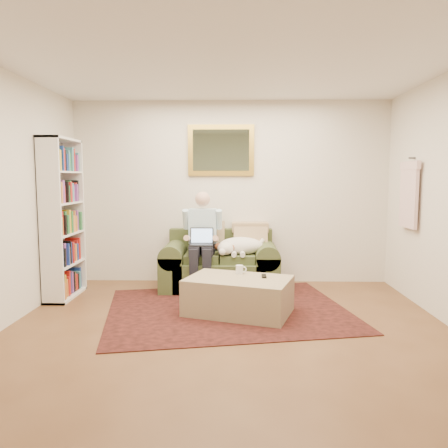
{
  "coord_description": "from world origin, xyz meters",
  "views": [
    {
      "loc": [
        0.07,
        -3.79,
        1.51
      ],
      "look_at": [
        -0.07,
        1.49,
        0.95
      ],
      "focal_mm": 35.0,
      "sensor_mm": 36.0,
      "label": 1
    }
  ],
  "objects_px": {
    "seated_man": "(202,242)",
    "coffee_mug": "(240,269)",
    "laptop": "(202,240)",
    "ottoman": "(239,296)",
    "sofa": "(220,269)",
    "sleeping_dog": "(241,246)",
    "bookshelf": "(63,219)"
  },
  "relations": [
    {
      "from": "seated_man",
      "to": "ottoman",
      "type": "distance_m",
      "value": 1.18
    },
    {
      "from": "seated_man",
      "to": "coffee_mug",
      "type": "xyz_separation_m",
      "value": [
        0.49,
        -0.76,
        -0.21
      ]
    },
    {
      "from": "bookshelf",
      "to": "coffee_mug",
      "type": "bearing_deg",
      "value": -11.1
    },
    {
      "from": "seated_man",
      "to": "bookshelf",
      "type": "xyz_separation_m",
      "value": [
        -1.73,
        -0.32,
        0.34
      ]
    },
    {
      "from": "coffee_mug",
      "to": "sleeping_dog",
      "type": "bearing_deg",
      "value": 88.18
    },
    {
      "from": "laptop",
      "to": "bookshelf",
      "type": "bearing_deg",
      "value": -171.42
    },
    {
      "from": "laptop",
      "to": "ottoman",
      "type": "relative_size",
      "value": 0.27
    },
    {
      "from": "laptop",
      "to": "coffee_mug",
      "type": "distance_m",
      "value": 0.89
    },
    {
      "from": "coffee_mug",
      "to": "laptop",
      "type": "bearing_deg",
      "value": 125.31
    },
    {
      "from": "coffee_mug",
      "to": "bookshelf",
      "type": "xyz_separation_m",
      "value": [
        -2.22,
        0.44,
        0.54
      ]
    },
    {
      "from": "sleeping_dog",
      "to": "ottoman",
      "type": "relative_size",
      "value": 0.58
    },
    {
      "from": "sofa",
      "to": "laptop",
      "type": "distance_m",
      "value": 0.53
    },
    {
      "from": "sofa",
      "to": "ottoman",
      "type": "relative_size",
      "value": 1.41
    },
    {
      "from": "sofa",
      "to": "sleeping_dog",
      "type": "distance_m",
      "value": 0.44
    },
    {
      "from": "coffee_mug",
      "to": "ottoman",
      "type": "bearing_deg",
      "value": -93.04
    },
    {
      "from": "ottoman",
      "to": "coffee_mug",
      "type": "xyz_separation_m",
      "value": [
        0.01,
        0.21,
        0.25
      ]
    },
    {
      "from": "seated_man",
      "to": "coffee_mug",
      "type": "height_order",
      "value": "seated_man"
    },
    {
      "from": "seated_man",
      "to": "laptop",
      "type": "xyz_separation_m",
      "value": [
        0.0,
        -0.06,
        0.03
      ]
    },
    {
      "from": "bookshelf",
      "to": "sleeping_dog",
      "type": "bearing_deg",
      "value": 9.77
    },
    {
      "from": "seated_man",
      "to": "bookshelf",
      "type": "height_order",
      "value": "bookshelf"
    },
    {
      "from": "coffee_mug",
      "to": "sofa",
      "type": "bearing_deg",
      "value": 105.89
    },
    {
      "from": "sleeping_dog",
      "to": "bookshelf",
      "type": "relative_size",
      "value": 0.32
    },
    {
      "from": "sofa",
      "to": "seated_man",
      "type": "relative_size",
      "value": 1.19
    },
    {
      "from": "laptop",
      "to": "sleeping_dog",
      "type": "bearing_deg",
      "value": 13.64
    },
    {
      "from": "seated_man",
      "to": "ottoman",
      "type": "relative_size",
      "value": 1.19
    },
    {
      "from": "seated_man",
      "to": "laptop",
      "type": "bearing_deg",
      "value": -90.0
    },
    {
      "from": "sofa",
      "to": "coffee_mug",
      "type": "xyz_separation_m",
      "value": [
        0.26,
        -0.9,
        0.18
      ]
    },
    {
      "from": "laptop",
      "to": "seated_man",
      "type": "bearing_deg",
      "value": 90.0
    },
    {
      "from": "ottoman",
      "to": "sofa",
      "type": "bearing_deg",
      "value": 102.39
    },
    {
      "from": "laptop",
      "to": "sleeping_dog",
      "type": "relative_size",
      "value": 0.47
    },
    {
      "from": "sofa",
      "to": "seated_man",
      "type": "bearing_deg",
      "value": -148.55
    },
    {
      "from": "seated_man",
      "to": "laptop",
      "type": "distance_m",
      "value": 0.07
    }
  ]
}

